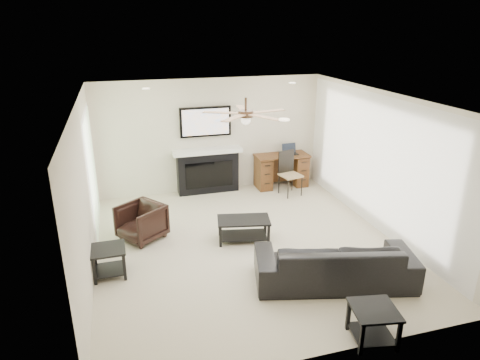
{
  "coord_description": "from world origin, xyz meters",
  "views": [
    {
      "loc": [
        -1.93,
        -6.24,
        3.58
      ],
      "look_at": [
        -0.09,
        0.11,
        1.15
      ],
      "focal_mm": 32.0,
      "sensor_mm": 36.0,
      "label": 1
    }
  ],
  "objects": [
    {
      "name": "room_shell",
      "position": [
        0.19,
        0.08,
        1.68
      ],
      "size": [
        5.5,
        5.54,
        2.52
      ],
      "color": "beige",
      "rests_on": "ground"
    },
    {
      "name": "sofa",
      "position": [
        0.89,
        -1.43,
        0.33
      ],
      "size": [
        2.43,
        1.42,
        0.67
      ],
      "primitive_type": "imported",
      "rotation": [
        0.0,
        0.0,
        2.9
      ],
      "color": "black",
      "rests_on": "ground"
    },
    {
      "name": "armchair",
      "position": [
        -1.71,
        0.72,
        0.32
      ],
      "size": [
        0.97,
        0.97,
        0.64
      ],
      "primitive_type": "imported",
      "rotation": [
        0.0,
        0.0,
        -0.94
      ],
      "color": "black",
      "rests_on": "ground"
    },
    {
      "name": "coffee_table",
      "position": [
        -0.01,
        0.17,
        0.2
      ],
      "size": [
        0.98,
        0.67,
        0.4
      ],
      "primitive_type": "cube",
      "rotation": [
        0.0,
        0.0,
        -0.2
      ],
      "color": "black",
      "rests_on": "ground"
    },
    {
      "name": "end_table_near",
      "position": [
        0.74,
        -2.68,
        0.23
      ],
      "size": [
        0.6,
        0.6,
        0.45
      ],
      "primitive_type": "cube",
      "rotation": [
        0.0,
        0.0,
        -0.18
      ],
      "color": "black",
      "rests_on": "ground"
    },
    {
      "name": "end_table_left",
      "position": [
        -2.26,
        -0.33,
        0.23
      ],
      "size": [
        0.5,
        0.5,
        0.45
      ],
      "primitive_type": "cube",
      "rotation": [
        0.0,
        0.0,
        0.01
      ],
      "color": "black",
      "rests_on": "ground"
    },
    {
      "name": "fireplace_unit",
      "position": [
        -0.12,
        2.58,
        0.95
      ],
      "size": [
        1.52,
        0.34,
        1.91
      ],
      "primitive_type": "cube",
      "color": "black",
      "rests_on": "ground"
    },
    {
      "name": "desk",
      "position": [
        1.59,
        2.46,
        0.38
      ],
      "size": [
        1.22,
        0.56,
        0.76
      ],
      "primitive_type": "cube",
      "color": "#3A1E0E",
      "rests_on": "ground"
    },
    {
      "name": "desk_chair",
      "position": [
        1.59,
        1.91,
        0.48
      ],
      "size": [
        0.5,
        0.52,
        0.97
      ],
      "primitive_type": "cube",
      "rotation": [
        0.0,
        0.0,
        0.22
      ],
      "color": "black",
      "rests_on": "ground"
    },
    {
      "name": "laptop",
      "position": [
        1.79,
        2.44,
        0.88
      ],
      "size": [
        0.33,
        0.24,
        0.23
      ],
      "primitive_type": "cube",
      "color": "black",
      "rests_on": "desk"
    }
  ]
}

